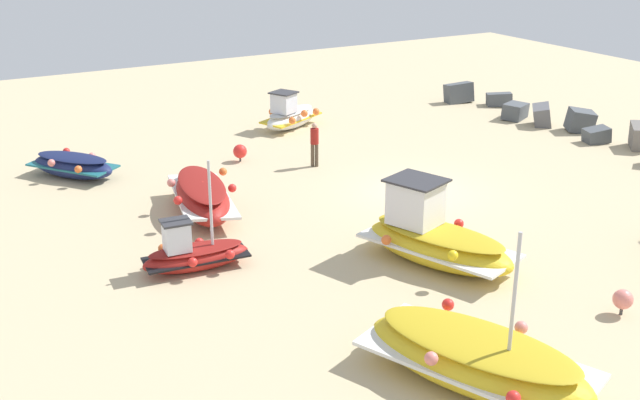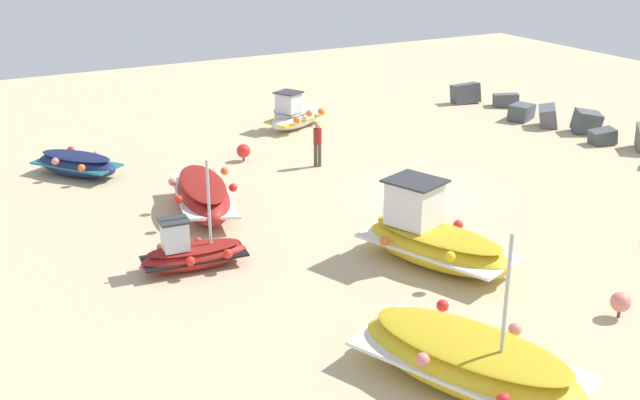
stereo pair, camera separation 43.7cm
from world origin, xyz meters
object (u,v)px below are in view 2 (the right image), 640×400
at_px(fishing_boat_6, 433,239).
at_px(person_walking, 318,141).
at_px(fishing_boat_4, 77,164).
at_px(fishing_boat_2, 192,253).
at_px(mooring_buoy_1, 621,302).
at_px(fishing_boat_0, 469,360).
at_px(mooring_buoy_0, 243,151).
at_px(fishing_boat_3, 203,195).
at_px(fishing_boat_5, 295,115).

height_order(fishing_boat_6, person_walking, fishing_boat_6).
distance_m(fishing_boat_4, fishing_boat_6, 14.46).
height_order(fishing_boat_2, mooring_buoy_1, fishing_boat_2).
relative_size(fishing_boat_0, fishing_boat_2, 1.76).
bearing_deg(fishing_boat_0, fishing_boat_2, -1.30).
distance_m(fishing_boat_6, person_walking, 9.39).
relative_size(fishing_boat_6, person_walking, 2.84).
height_order(mooring_buoy_0, mooring_buoy_1, mooring_buoy_0).
xyz_separation_m(fishing_boat_0, fishing_boat_6, (-5.26, 2.94, 0.14)).
relative_size(fishing_boat_2, fishing_boat_6, 0.63).
bearing_deg(mooring_buoy_1, mooring_buoy_0, -169.19).
bearing_deg(person_walking, mooring_buoy_1, -140.56).
bearing_deg(person_walking, fishing_boat_2, 166.82).
xyz_separation_m(fishing_boat_4, fishing_boat_6, (12.61, 7.07, 0.28)).
distance_m(fishing_boat_3, fishing_boat_6, 8.03).
height_order(fishing_boat_0, mooring_buoy_1, fishing_boat_0).
xyz_separation_m(mooring_buoy_0, mooring_buoy_1, (16.01, 3.06, 0.01)).
xyz_separation_m(person_walking, mooring_buoy_1, (14.03, 0.81, -0.58)).
bearing_deg(fishing_boat_0, mooring_buoy_1, -106.38).
relative_size(fishing_boat_2, fishing_boat_5, 0.88).
bearing_deg(fishing_boat_2, mooring_buoy_1, 142.42).
relative_size(fishing_boat_5, mooring_buoy_1, 5.25).
bearing_deg(fishing_boat_3, person_walking, 126.36).
height_order(fishing_boat_2, fishing_boat_4, fishing_boat_2).
xyz_separation_m(fishing_boat_5, fishing_boat_6, (14.73, -3.14, 0.16)).
relative_size(fishing_boat_3, mooring_buoy_1, 7.10).
height_order(fishing_boat_2, person_walking, fishing_boat_2).
bearing_deg(mooring_buoy_0, person_walking, 48.59).
xyz_separation_m(fishing_boat_2, mooring_buoy_1, (7.66, 8.21, -0.05)).
bearing_deg(mooring_buoy_0, fishing_boat_0, -7.02).
xyz_separation_m(fishing_boat_6, mooring_buoy_0, (-11.27, -0.90, -0.32)).
xyz_separation_m(fishing_boat_0, fishing_boat_4, (-17.87, -4.13, -0.13)).
distance_m(fishing_boat_2, fishing_boat_4, 9.74).
bearing_deg(mooring_buoy_1, fishing_boat_4, -152.01).
distance_m(fishing_boat_4, person_walking, 9.06).
distance_m(fishing_boat_0, fishing_boat_2, 8.76).
relative_size(fishing_boat_2, mooring_buoy_1, 4.62).
height_order(person_walking, mooring_buoy_1, person_walking).
xyz_separation_m(fishing_boat_6, mooring_buoy_1, (4.74, 2.15, -0.31)).
relative_size(person_walking, mooring_buoy_0, 2.50).
distance_m(fishing_boat_3, mooring_buoy_0, 5.60).
xyz_separation_m(fishing_boat_0, fishing_boat_3, (-12.05, -1.32, 0.01)).
xyz_separation_m(fishing_boat_3, fishing_boat_5, (-7.93, 7.41, -0.02)).
distance_m(fishing_boat_2, mooring_buoy_1, 11.23).
bearing_deg(fishing_boat_4, fishing_boat_6, -6.92).
bearing_deg(fishing_boat_0, mooring_buoy_0, -29.20).
xyz_separation_m(fishing_boat_0, fishing_boat_5, (-19.98, 6.08, -0.01)).
bearing_deg(fishing_boat_2, fishing_boat_0, 116.32).
xyz_separation_m(fishing_boat_0, mooring_buoy_1, (-0.52, 5.09, -0.17)).
bearing_deg(fishing_boat_6, fishing_boat_4, 9.40).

